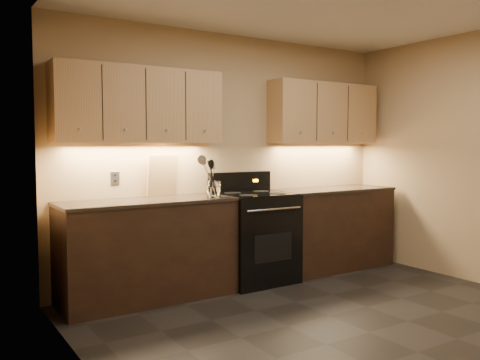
# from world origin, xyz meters

# --- Properties ---
(floor) EXTENTS (4.00, 4.00, 0.00)m
(floor) POSITION_xyz_m (0.00, 0.00, 0.00)
(floor) COLOR black
(floor) RESTS_ON ground
(wall_back) EXTENTS (4.00, 0.04, 2.60)m
(wall_back) POSITION_xyz_m (0.00, 2.00, 1.30)
(wall_back) COLOR tan
(wall_back) RESTS_ON ground
(wall_left) EXTENTS (0.04, 4.00, 2.60)m
(wall_left) POSITION_xyz_m (-2.00, 0.00, 1.30)
(wall_left) COLOR tan
(wall_left) RESTS_ON ground
(counter_left) EXTENTS (1.62, 0.62, 0.93)m
(counter_left) POSITION_xyz_m (-1.10, 1.70, 0.47)
(counter_left) COLOR black
(counter_left) RESTS_ON ground
(counter_right) EXTENTS (1.46, 0.62, 0.93)m
(counter_right) POSITION_xyz_m (1.18, 1.70, 0.47)
(counter_right) COLOR black
(counter_right) RESTS_ON ground
(stove) EXTENTS (0.76, 0.68, 1.14)m
(stove) POSITION_xyz_m (0.08, 1.68, 0.48)
(stove) COLOR black
(stove) RESTS_ON ground
(upper_cab_left) EXTENTS (1.60, 0.30, 0.70)m
(upper_cab_left) POSITION_xyz_m (-1.10, 1.85, 1.80)
(upper_cab_left) COLOR tan
(upper_cab_left) RESTS_ON wall_back
(upper_cab_right) EXTENTS (1.44, 0.30, 0.70)m
(upper_cab_right) POSITION_xyz_m (1.18, 1.85, 1.80)
(upper_cab_right) COLOR tan
(upper_cab_right) RESTS_ON wall_back
(outlet_plate) EXTENTS (0.08, 0.01, 0.12)m
(outlet_plate) POSITION_xyz_m (-1.30, 1.99, 1.12)
(outlet_plate) COLOR #B2B5BA
(outlet_plate) RESTS_ON wall_back
(utensil_crock) EXTENTS (0.14, 0.14, 0.16)m
(utensil_crock) POSITION_xyz_m (-0.48, 1.56, 1.01)
(utensil_crock) COLOR white
(utensil_crock) RESTS_ON counter_left
(cutting_board) EXTENTS (0.33, 0.11, 0.41)m
(cutting_board) POSITION_xyz_m (-0.83, 1.96, 1.13)
(cutting_board) COLOR tan
(cutting_board) RESTS_ON counter_left
(wooden_spoon) EXTENTS (0.12, 0.12, 0.34)m
(wooden_spoon) POSITION_xyz_m (-0.51, 1.54, 1.11)
(wooden_spoon) COLOR tan
(wooden_spoon) RESTS_ON utensil_crock
(black_spoon) EXTENTS (0.09, 0.11, 0.35)m
(black_spoon) POSITION_xyz_m (-0.49, 1.57, 1.12)
(black_spoon) COLOR black
(black_spoon) RESTS_ON utensil_crock
(black_turner) EXTENTS (0.16, 0.14, 0.37)m
(black_turner) POSITION_xyz_m (-0.46, 1.53, 1.12)
(black_turner) COLOR black
(black_turner) RESTS_ON utensil_crock
(steel_spatula) EXTENTS (0.24, 0.13, 0.40)m
(steel_spatula) POSITION_xyz_m (-0.45, 1.57, 1.14)
(steel_spatula) COLOR silver
(steel_spatula) RESTS_ON utensil_crock
(steel_skimmer) EXTENTS (0.24, 0.16, 0.41)m
(steel_skimmer) POSITION_xyz_m (-0.45, 1.54, 1.15)
(steel_skimmer) COLOR silver
(steel_skimmer) RESTS_ON utensil_crock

